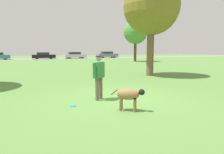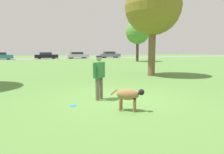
{
  "view_description": "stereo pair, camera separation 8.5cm",
  "coord_description": "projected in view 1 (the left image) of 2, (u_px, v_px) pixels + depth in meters",
  "views": [
    {
      "loc": [
        -2.96,
        -6.44,
        1.75
      ],
      "look_at": [
        -0.45,
        -0.69,
        0.9
      ],
      "focal_mm": 32.0,
      "sensor_mm": 36.0,
      "label": 1
    },
    {
      "loc": [
        -2.89,
        -6.48,
        1.75
      ],
      "look_at": [
        -0.45,
        -0.69,
        0.9
      ],
      "focal_mm": 32.0,
      "sensor_mm": 36.0,
      "label": 2
    }
  ],
  "objects": [
    {
      "name": "far_road_strip",
      "position": [
        41.0,
        59.0,
        39.08
      ],
      "size": [
        120.0,
        6.0,
        0.01
      ],
      "color": "gray",
      "rests_on": "ground_plane"
    },
    {
      "name": "parked_car_silver",
      "position": [
        75.0,
        55.0,
        41.27
      ],
      "size": [
        4.59,
        1.96,
        1.33
      ],
      "rotation": [
        0.0,
        0.0,
        0.04
      ],
      "color": "#B7B7BC",
      "rests_on": "ground_plane"
    },
    {
      "name": "tree_near_right",
      "position": [
        151.0,
        7.0,
        13.15
      ],
      "size": [
        3.72,
        3.72,
        6.45
      ],
      "color": "brown",
      "rests_on": "ground_plane"
    },
    {
      "name": "parked_car_grey",
      "position": [
        107.0,
        55.0,
        44.76
      ],
      "size": [
        4.62,
        1.83,
        1.39
      ],
      "rotation": [
        0.0,
        0.0,
        -0.02
      ],
      "color": "slate",
      "rests_on": "ground_plane"
    },
    {
      "name": "dog",
      "position": [
        129.0,
        95.0,
        5.74
      ],
      "size": [
        0.86,
        0.7,
        0.66
      ],
      "rotation": [
        0.0,
        0.0,
        5.62
      ],
      "color": "olive",
      "rests_on": "ground_plane"
    },
    {
      "name": "ground_plane",
      "position": [
        116.0,
        98.0,
        7.26
      ],
      "size": [
        120.0,
        120.0,
        0.0
      ],
      "primitive_type": "plane",
      "color": "#56843D"
    },
    {
      "name": "parked_car_black",
      "position": [
        44.0,
        56.0,
        39.14
      ],
      "size": [
        4.37,
        1.76,
        1.29
      ],
      "rotation": [
        0.0,
        0.0,
        -0.01
      ],
      "color": "black",
      "rests_on": "ground_plane"
    },
    {
      "name": "frisbee",
      "position": [
        73.0,
        106.0,
        6.3
      ],
      "size": [
        0.21,
        0.21,
        0.02
      ],
      "color": "#268CE5",
      "rests_on": "ground_plane"
    },
    {
      "name": "person",
      "position": [
        99.0,
        74.0,
        6.99
      ],
      "size": [
        0.6,
        0.5,
        1.56
      ],
      "rotation": [
        0.0,
        0.0,
        0.67
      ],
      "color": "#665B4C",
      "rests_on": "ground_plane"
    },
    {
      "name": "tree_far_right",
      "position": [
        135.0,
        32.0,
        30.03
      ],
      "size": [
        3.58,
        3.58,
        6.21
      ],
      "color": "#4C3826",
      "rests_on": "ground_plane"
    }
  ]
}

